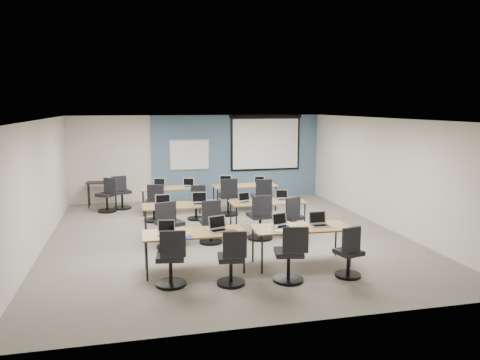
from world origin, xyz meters
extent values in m
cube|color=#6B6354|center=(0.00, 0.00, 0.00)|extent=(8.00, 9.00, 0.02)
cube|color=white|center=(0.00, 0.00, 2.70)|extent=(8.00, 9.00, 0.02)
cube|color=beige|center=(0.00, 4.50, 1.35)|extent=(8.00, 0.04, 2.70)
cube|color=beige|center=(0.00, -4.50, 1.35)|extent=(8.00, 0.04, 2.70)
cube|color=beige|center=(-4.00, 0.00, 1.35)|extent=(0.04, 9.00, 2.70)
cube|color=beige|center=(4.00, 0.00, 1.35)|extent=(0.04, 9.00, 2.70)
cube|color=#3D5977|center=(1.25, 4.47, 1.35)|extent=(5.50, 0.04, 2.70)
cube|color=#ADAEAF|center=(-0.30, 4.43, 1.45)|extent=(1.28, 0.02, 0.98)
cube|color=white|center=(-0.30, 4.42, 1.45)|extent=(1.20, 0.02, 0.90)
cube|color=black|center=(2.20, 4.41, 1.80)|extent=(2.32, 0.03, 1.82)
cube|color=white|center=(2.20, 4.40, 1.76)|extent=(2.20, 0.02, 1.62)
cylinder|color=black|center=(2.20, 4.40, 2.64)|extent=(2.40, 0.10, 0.10)
cube|color=brown|center=(-1.04, -2.11, 0.71)|extent=(1.84, 0.77, 0.03)
cylinder|color=black|center=(-1.90, -2.43, 0.35)|extent=(0.04, 0.04, 0.70)
cylinder|color=black|center=(-0.18, -2.43, 0.35)|extent=(0.04, 0.04, 0.70)
cylinder|color=black|center=(-1.90, -1.78, 0.35)|extent=(0.04, 0.04, 0.70)
cylinder|color=black|center=(-0.18, -1.78, 0.35)|extent=(0.04, 0.04, 0.70)
cube|color=brown|center=(0.99, -2.20, 0.71)|extent=(1.85, 0.77, 0.03)
cylinder|color=black|center=(0.13, -2.52, 0.35)|extent=(0.04, 0.04, 0.70)
cylinder|color=black|center=(1.86, -2.52, 0.35)|extent=(0.04, 0.04, 0.70)
cylinder|color=black|center=(0.13, -1.87, 0.35)|extent=(0.04, 0.04, 0.70)
cylinder|color=black|center=(1.86, -1.87, 0.35)|extent=(0.04, 0.04, 0.70)
cube|color=#A37639|center=(-1.00, 0.35, 0.71)|extent=(1.79, 0.74, 0.03)
cylinder|color=black|center=(-1.84, 0.04, 0.35)|extent=(0.04, 0.04, 0.70)
cylinder|color=black|center=(-0.17, 0.04, 0.35)|extent=(0.04, 0.04, 0.70)
cylinder|color=black|center=(-1.84, 0.66, 0.35)|extent=(0.04, 0.04, 0.70)
cylinder|color=black|center=(-0.17, 0.66, 0.35)|extent=(0.04, 0.04, 0.70)
cube|color=brown|center=(1.05, 0.26, 0.71)|extent=(1.79, 0.75, 0.03)
cylinder|color=black|center=(0.21, -0.06, 0.35)|extent=(0.04, 0.04, 0.70)
cylinder|color=black|center=(1.88, -0.06, 0.35)|extent=(0.04, 0.04, 0.70)
cylinder|color=black|center=(0.21, 0.57, 0.35)|extent=(0.04, 0.04, 0.70)
cylinder|color=black|center=(1.88, 0.57, 0.35)|extent=(0.04, 0.04, 0.70)
cube|color=brown|center=(-1.05, 2.71, 0.71)|extent=(1.66, 0.69, 0.03)
cylinder|color=black|center=(-1.82, 2.43, 0.35)|extent=(0.04, 0.04, 0.70)
cylinder|color=black|center=(-0.28, 2.43, 0.35)|extent=(0.04, 0.04, 0.70)
cylinder|color=black|center=(-1.82, 3.00, 0.35)|extent=(0.04, 0.04, 0.70)
cylinder|color=black|center=(-0.28, 3.00, 0.35)|extent=(0.04, 0.04, 0.70)
cube|color=brown|center=(1.06, 2.62, 0.71)|extent=(1.82, 0.76, 0.03)
cylinder|color=black|center=(0.21, 2.30, 0.35)|extent=(0.04, 0.04, 0.70)
cylinder|color=black|center=(1.90, 2.30, 0.35)|extent=(0.04, 0.04, 0.70)
cylinder|color=black|center=(0.21, 2.94, 0.35)|extent=(0.04, 0.04, 0.70)
cylinder|color=black|center=(1.90, 2.94, 0.35)|extent=(0.04, 0.04, 0.70)
cube|color=#B8B8B8|center=(-1.52, -2.14, 0.74)|extent=(0.31, 0.23, 0.02)
cube|color=black|center=(-1.52, -2.16, 0.75)|extent=(0.26, 0.13, 0.00)
cube|color=#B8B8B8|center=(-1.52, -2.02, 0.86)|extent=(0.31, 0.06, 0.21)
cube|color=black|center=(-1.52, -2.02, 0.86)|extent=(0.27, 0.04, 0.18)
ellipsoid|color=white|center=(-1.14, -2.24, 0.74)|extent=(0.08, 0.11, 0.03)
cylinder|color=black|center=(-1.52, -2.71, 0.03)|extent=(0.52, 0.52, 0.05)
cylinder|color=black|center=(-1.52, -2.71, 0.23)|extent=(0.06, 0.06, 0.46)
cube|color=black|center=(-1.52, -2.71, 0.50)|extent=(0.46, 0.46, 0.08)
cube|color=black|center=(-1.49, -2.92, 0.78)|extent=(0.42, 0.06, 0.44)
cube|color=silver|center=(-0.59, -2.14, 0.74)|extent=(0.34, 0.25, 0.02)
cube|color=black|center=(-0.59, -2.16, 0.75)|extent=(0.29, 0.15, 0.00)
cube|color=silver|center=(-0.59, -2.00, 0.87)|extent=(0.34, 0.06, 0.24)
cube|color=black|center=(-0.59, -2.01, 0.87)|extent=(0.30, 0.05, 0.19)
ellipsoid|color=white|center=(-0.29, -2.35, 0.74)|extent=(0.07, 0.09, 0.03)
cylinder|color=black|center=(-0.52, -2.90, 0.03)|extent=(0.49, 0.49, 0.05)
cylinder|color=black|center=(-0.52, -2.90, 0.22)|extent=(0.06, 0.06, 0.43)
cube|color=black|center=(-0.52, -2.90, 0.47)|extent=(0.43, 0.43, 0.08)
cube|color=black|center=(-0.50, -3.09, 0.75)|extent=(0.39, 0.06, 0.44)
cube|color=silver|center=(0.62, -2.15, 0.74)|extent=(0.33, 0.24, 0.02)
cube|color=black|center=(0.62, -2.17, 0.75)|extent=(0.28, 0.14, 0.00)
cube|color=silver|center=(0.62, -2.02, 0.87)|extent=(0.33, 0.06, 0.23)
cube|color=black|center=(0.62, -2.03, 0.87)|extent=(0.29, 0.04, 0.18)
ellipsoid|color=white|center=(0.84, -2.38, 0.74)|extent=(0.09, 0.12, 0.04)
cylinder|color=black|center=(0.47, -2.98, 0.03)|extent=(0.53, 0.53, 0.05)
cylinder|color=black|center=(0.47, -2.98, 0.24)|extent=(0.06, 0.06, 0.47)
cube|color=black|center=(0.47, -2.98, 0.51)|extent=(0.47, 0.47, 0.08)
cube|color=black|center=(0.52, -3.19, 0.79)|extent=(0.43, 0.06, 0.44)
cube|color=#AFAFBC|center=(1.36, -2.23, 0.74)|extent=(0.34, 0.25, 0.02)
cube|color=black|center=(1.36, -2.25, 0.75)|extent=(0.29, 0.15, 0.00)
cube|color=#AFAFBC|center=(1.36, -2.09, 0.87)|extent=(0.34, 0.06, 0.24)
cube|color=black|center=(1.36, -2.10, 0.87)|extent=(0.30, 0.04, 0.19)
ellipsoid|color=white|center=(1.62, -2.37, 0.74)|extent=(0.07, 0.10, 0.03)
cylinder|color=black|center=(1.58, -3.01, 0.03)|extent=(0.46, 0.46, 0.05)
cylinder|color=black|center=(1.58, -3.01, 0.20)|extent=(0.06, 0.06, 0.41)
cube|color=black|center=(1.58, -3.01, 0.45)|extent=(0.41, 0.41, 0.08)
cube|color=black|center=(1.53, -3.19, 0.73)|extent=(0.37, 0.06, 0.44)
cube|color=#AAAAAA|center=(-1.43, 0.19, 0.74)|extent=(0.35, 0.26, 0.02)
cube|color=black|center=(-1.43, 0.17, 0.75)|extent=(0.30, 0.15, 0.00)
cube|color=#AAAAAA|center=(-1.43, 0.33, 0.87)|extent=(0.35, 0.06, 0.24)
cube|color=black|center=(-1.43, 0.32, 0.87)|extent=(0.31, 0.05, 0.20)
ellipsoid|color=white|center=(-1.28, 0.12, 0.74)|extent=(0.07, 0.10, 0.04)
cylinder|color=black|center=(-1.36, -0.59, 0.03)|extent=(0.57, 0.57, 0.05)
cylinder|color=black|center=(-1.36, -0.59, 0.25)|extent=(0.06, 0.06, 0.50)
cube|color=black|center=(-1.36, -0.59, 0.54)|extent=(0.50, 0.50, 0.08)
cube|color=black|center=(-1.45, -0.80, 0.82)|extent=(0.46, 0.06, 0.44)
cube|color=#ACACAC|center=(-0.58, 0.26, 0.74)|extent=(0.36, 0.26, 0.02)
cube|color=black|center=(-0.58, 0.24, 0.75)|extent=(0.30, 0.15, 0.00)
cube|color=#ACACAC|center=(-0.58, 0.40, 0.88)|extent=(0.36, 0.07, 0.25)
cube|color=black|center=(-0.58, 0.39, 0.88)|extent=(0.31, 0.05, 0.20)
ellipsoid|color=white|center=(-0.29, 0.12, 0.74)|extent=(0.08, 0.10, 0.03)
cylinder|color=black|center=(-0.45, -0.42, 0.03)|extent=(0.51, 0.51, 0.05)
cylinder|color=black|center=(-0.45, -0.42, 0.23)|extent=(0.06, 0.06, 0.45)
cube|color=black|center=(-0.45, -0.42, 0.49)|extent=(0.45, 0.45, 0.08)
cube|color=black|center=(-0.47, -0.63, 0.77)|extent=(0.41, 0.06, 0.44)
cube|color=silver|center=(0.49, 0.22, 0.74)|extent=(0.30, 0.22, 0.02)
cube|color=black|center=(0.49, 0.20, 0.75)|extent=(0.25, 0.13, 0.00)
cube|color=silver|center=(0.49, 0.33, 0.86)|extent=(0.30, 0.06, 0.21)
cube|color=black|center=(0.49, 0.33, 0.86)|extent=(0.26, 0.04, 0.17)
ellipsoid|color=white|center=(0.80, 0.09, 0.74)|extent=(0.06, 0.09, 0.03)
cylinder|color=black|center=(0.70, -0.36, 0.03)|extent=(0.57, 0.57, 0.05)
cylinder|color=black|center=(0.70, -0.36, 0.25)|extent=(0.06, 0.06, 0.50)
cube|color=black|center=(0.70, -0.36, 0.54)|extent=(0.50, 0.50, 0.08)
cube|color=black|center=(0.67, -0.59, 0.82)|extent=(0.46, 0.06, 0.44)
cube|color=silver|center=(1.46, 0.32, 0.74)|extent=(0.31, 0.22, 0.02)
cube|color=black|center=(1.46, 0.30, 0.75)|extent=(0.26, 0.13, 0.00)
cube|color=silver|center=(1.46, 0.44, 0.86)|extent=(0.31, 0.06, 0.21)
cube|color=black|center=(1.46, 0.43, 0.86)|extent=(0.27, 0.04, 0.17)
ellipsoid|color=white|center=(1.74, 0.06, 0.74)|extent=(0.08, 0.11, 0.03)
cylinder|color=black|center=(1.48, -0.34, 0.03)|extent=(0.47, 0.47, 0.05)
cylinder|color=black|center=(1.48, -0.34, 0.21)|extent=(0.06, 0.06, 0.42)
cube|color=black|center=(1.48, -0.34, 0.46)|extent=(0.42, 0.42, 0.08)
cube|color=black|center=(1.42, -0.52, 0.74)|extent=(0.38, 0.06, 0.44)
cube|color=silver|center=(-1.36, 2.70, 0.74)|extent=(0.34, 0.25, 0.02)
cube|color=black|center=(-1.36, 2.68, 0.75)|extent=(0.29, 0.14, 0.00)
cube|color=silver|center=(-1.36, 2.84, 0.87)|extent=(0.34, 0.06, 0.23)
cube|color=black|center=(-1.36, 2.83, 0.87)|extent=(0.30, 0.04, 0.19)
ellipsoid|color=white|center=(-1.30, 2.42, 0.74)|extent=(0.08, 0.11, 0.04)
cylinder|color=black|center=(-1.58, 1.86, 0.03)|extent=(0.52, 0.52, 0.05)
cylinder|color=black|center=(-1.58, 1.86, 0.23)|extent=(0.06, 0.06, 0.46)
cube|color=black|center=(-1.58, 1.86, 0.50)|extent=(0.46, 0.46, 0.08)
cube|color=black|center=(-1.53, 1.65, 0.78)|extent=(0.42, 0.06, 0.44)
cube|color=#BBBBC5|center=(-0.55, 2.63, 0.74)|extent=(0.32, 0.23, 0.02)
cube|color=black|center=(-0.55, 2.61, 0.75)|extent=(0.27, 0.14, 0.00)
cube|color=#BBBBC5|center=(-0.55, 2.75, 0.86)|extent=(0.32, 0.06, 0.22)
cube|color=black|center=(-0.55, 2.75, 0.86)|extent=(0.28, 0.04, 0.18)
ellipsoid|color=white|center=(-0.30, 2.42, 0.74)|extent=(0.06, 0.10, 0.03)
cylinder|color=black|center=(-0.47, 1.79, 0.03)|extent=(0.47, 0.47, 0.05)
cylinder|color=black|center=(-0.47, 1.79, 0.21)|extent=(0.06, 0.06, 0.41)
cube|color=black|center=(-0.47, 1.79, 0.45)|extent=(0.41, 0.41, 0.08)
cube|color=black|center=(-0.43, 1.60, 0.73)|extent=(0.38, 0.06, 0.44)
cube|color=#A9A9B6|center=(0.55, 2.73, 0.74)|extent=(0.36, 0.26, 0.02)
cube|color=black|center=(0.55, 2.71, 0.75)|extent=(0.30, 0.15, 0.00)
cube|color=#A9A9B6|center=(0.55, 2.87, 0.88)|extent=(0.36, 0.07, 0.25)
cube|color=black|center=(0.55, 2.86, 0.88)|extent=(0.31, 0.05, 0.20)
ellipsoid|color=white|center=(0.75, 2.50, 0.74)|extent=(0.07, 0.10, 0.03)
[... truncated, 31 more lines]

